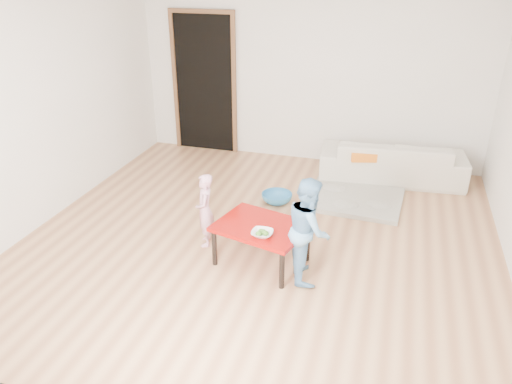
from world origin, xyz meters
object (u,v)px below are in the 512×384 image
at_px(child_pink, 205,210).
at_px(red_table, 261,244).
at_px(child_blue, 309,229).
at_px(basin, 277,198).
at_px(bowl, 262,234).
at_px(sofa, 392,160).

bearing_deg(child_pink, red_table, 54.24).
distance_m(red_table, child_blue, 0.57).
distance_m(child_pink, basin, 1.31).
xyz_separation_m(bowl, child_pink, (-0.73, 0.38, -0.05)).
bearing_deg(child_pink, child_blue, 55.91).
height_order(child_blue, basin, child_blue).
bearing_deg(child_blue, child_pink, 59.39).
relative_size(red_table, child_pink, 1.07).
relative_size(red_table, bowl, 4.24).
distance_m(red_table, basin, 1.37).
xyz_separation_m(red_table, child_pink, (-0.66, 0.19, 0.19)).
bearing_deg(child_blue, red_table, 61.73).
xyz_separation_m(sofa, child_pink, (-1.80, -2.32, 0.12)).
height_order(bowl, basin, bowl).
bearing_deg(child_pink, bowl, 42.04).
bearing_deg(red_table, child_pink, 164.38).
bearing_deg(red_table, basin, 97.64).
distance_m(child_blue, basin, 1.66).
distance_m(sofa, child_pink, 2.94).
height_order(red_table, basin, red_table).
xyz_separation_m(red_table, child_blue, (0.48, -0.10, 0.30)).
relative_size(bowl, child_pink, 0.25).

